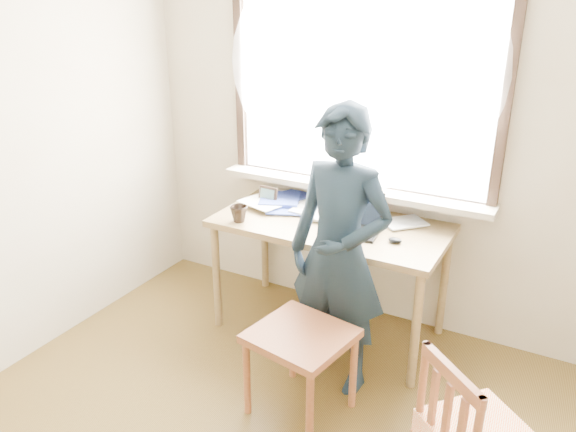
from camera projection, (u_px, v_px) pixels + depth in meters
The scene contains 12 objects.
room_shell at pixel (218, 145), 1.96m from camera, with size 3.52×4.02×2.61m.
desk at pixel (330, 234), 3.56m from camera, with size 1.46×0.73×0.78m.
laptop at pixel (354, 221), 3.41m from camera, with size 0.36×0.30×0.23m.
mug_white at pixel (331, 206), 3.67m from camera, with size 0.12×0.12×0.09m, color white.
mug_dark at pixel (239, 214), 3.53m from camera, with size 0.11×0.11×0.11m, color black.
mouse at pixel (395, 240), 3.24m from camera, with size 0.08×0.06×0.03m, color black.
desk_clutter at pixel (296, 200), 3.85m from camera, with size 0.81×0.51×0.05m.
book_a at pixel (290, 197), 3.93m from camera, with size 0.19×0.25×0.02m, color white.
book_b at pixel (397, 218), 3.58m from camera, with size 0.19×0.26×0.02m, color white.
picture_frame at pixel (268, 196), 3.82m from camera, with size 0.14×0.02×0.11m.
work_chair at pixel (301, 345), 2.93m from camera, with size 0.56×0.54×0.49m.
person at pixel (340, 253), 3.05m from camera, with size 0.59×0.39×1.63m, color black.
Camera 1 is at (1.11, -1.36, 2.14)m, focal length 35.00 mm.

